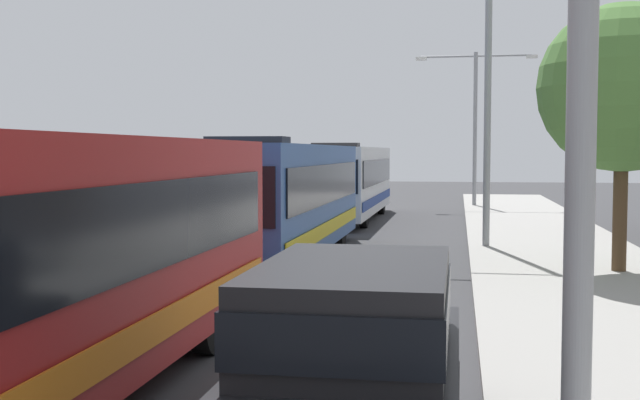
# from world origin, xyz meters

# --- Properties ---
(bus_lead) EXTENTS (2.58, 11.81, 3.21)m
(bus_lead) POSITION_xyz_m (-1.30, 10.37, 1.69)
(bus_lead) COLOR maroon
(bus_lead) RESTS_ON ground_plane
(bus_second_in_line) EXTENTS (2.58, 11.30, 3.21)m
(bus_second_in_line) POSITION_xyz_m (-1.30, 23.33, 1.69)
(bus_second_in_line) COLOR #284C8C
(bus_second_in_line) RESTS_ON ground_plane
(bus_middle) EXTENTS (2.58, 11.75, 3.21)m
(bus_middle) POSITION_xyz_m (-1.30, 36.28, 1.69)
(bus_middle) COLOR silver
(bus_middle) RESTS_ON ground_plane
(white_suv) EXTENTS (1.86, 4.95, 1.90)m
(white_suv) POSITION_xyz_m (2.40, 9.67, 1.03)
(white_suv) COLOR black
(white_suv) RESTS_ON ground_plane
(box_truck_oncoming) EXTENTS (2.35, 8.30, 3.15)m
(box_truck_oncoming) POSITION_xyz_m (-4.60, 34.30, 1.71)
(box_truck_oncoming) COLOR navy
(box_truck_oncoming) RESTS_ON ground_plane
(streetlamp_mid) EXTENTS (6.38, 0.28, 8.80)m
(streetlamp_mid) POSITION_xyz_m (4.10, 26.37, 5.53)
(streetlamp_mid) COLOR gray
(streetlamp_mid) RESTS_ON sidewalk
(streetlamp_far) EXTENTS (6.06, 0.28, 7.76)m
(streetlamp_far) POSITION_xyz_m (4.10, 44.38, 4.95)
(streetlamp_far) COLOR gray
(streetlamp_far) RESTS_ON sidewalk
(roadside_tree) EXTENTS (3.82, 3.82, 6.08)m
(roadside_tree) POSITION_xyz_m (6.94, 21.92, 4.31)
(roadside_tree) COLOR #4C3823
(roadside_tree) RESTS_ON sidewalk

